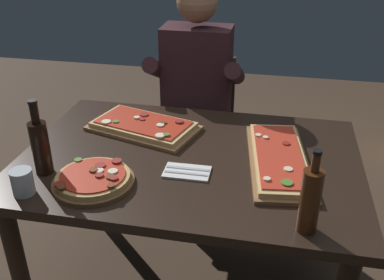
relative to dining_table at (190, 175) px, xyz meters
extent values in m
cube|color=black|center=(0.00, 0.00, 0.08)|extent=(1.40, 0.96, 0.04)
cylinder|color=black|center=(-0.62, -0.40, -0.29)|extent=(0.07, 0.07, 0.70)
cylinder|color=black|center=(-0.62, 0.40, -0.29)|extent=(0.07, 0.07, 0.70)
cylinder|color=black|center=(0.62, 0.40, -0.29)|extent=(0.07, 0.07, 0.70)
cube|color=olive|center=(-0.26, 0.20, 0.10)|extent=(0.55, 0.40, 0.02)
cube|color=#DBB270|center=(-0.26, 0.20, 0.12)|extent=(0.50, 0.36, 0.02)
cube|color=#B72D19|center=(-0.26, 0.20, 0.13)|extent=(0.46, 0.32, 0.01)
cylinder|color=beige|center=(-0.30, 0.23, 0.14)|extent=(0.03, 0.03, 0.01)
cylinder|color=maroon|center=(-0.28, 0.27, 0.14)|extent=(0.04, 0.04, 0.01)
cylinder|color=maroon|center=(-0.10, 0.22, 0.14)|extent=(0.04, 0.04, 0.01)
cylinder|color=#4C7F2D|center=(-0.38, 0.17, 0.14)|extent=(0.03, 0.03, 0.01)
cylinder|color=beige|center=(-0.17, 0.17, 0.14)|extent=(0.04, 0.04, 0.01)
cylinder|color=maroon|center=(-0.27, 0.22, 0.14)|extent=(0.03, 0.03, 0.00)
cylinder|color=beige|center=(-0.15, 0.07, 0.14)|extent=(0.04, 0.04, 0.01)
cylinder|color=#4C7F2D|center=(-0.12, 0.08, 0.14)|extent=(0.03, 0.03, 0.01)
cylinder|color=beige|center=(-0.43, 0.16, 0.14)|extent=(0.04, 0.04, 0.01)
cylinder|color=brown|center=(-0.16, 0.20, 0.14)|extent=(0.03, 0.03, 0.01)
cube|color=brown|center=(0.36, 0.02, 0.10)|extent=(0.31, 0.62, 0.02)
cube|color=#DBB270|center=(0.36, 0.02, 0.12)|extent=(0.27, 0.58, 0.02)
cube|color=red|center=(0.36, 0.02, 0.13)|extent=(0.24, 0.53, 0.01)
cylinder|color=maroon|center=(0.39, 0.11, 0.14)|extent=(0.03, 0.03, 0.01)
cylinder|color=beige|center=(0.27, 0.16, 0.14)|extent=(0.03, 0.03, 0.01)
cylinder|color=#4C7F2D|center=(0.40, -0.19, 0.14)|extent=(0.04, 0.04, 0.01)
cylinder|color=beige|center=(0.30, 0.15, 0.14)|extent=(0.02, 0.02, 0.01)
cylinder|color=beige|center=(0.32, -0.18, 0.14)|extent=(0.03, 0.03, 0.01)
cylinder|color=beige|center=(0.40, -0.10, 0.14)|extent=(0.03, 0.03, 0.00)
cylinder|color=brown|center=(-0.31, -0.27, 0.10)|extent=(0.31, 0.31, 0.02)
cylinder|color=tan|center=(-0.31, -0.27, 0.12)|extent=(0.28, 0.28, 0.02)
cylinder|color=#B72D19|center=(-0.31, -0.27, 0.13)|extent=(0.24, 0.24, 0.01)
cylinder|color=maroon|center=(-0.28, -0.28, 0.14)|extent=(0.03, 0.03, 0.01)
cylinder|color=beige|center=(-0.30, -0.25, 0.14)|extent=(0.03, 0.03, 0.00)
cylinder|color=brown|center=(-0.21, -0.34, 0.14)|extent=(0.03, 0.03, 0.01)
cylinder|color=maroon|center=(-0.25, -0.17, 0.14)|extent=(0.04, 0.04, 0.01)
cylinder|color=brown|center=(-0.24, -0.28, 0.14)|extent=(0.03, 0.03, 0.01)
cylinder|color=beige|center=(-0.24, -0.24, 0.14)|extent=(0.04, 0.04, 0.00)
cylinder|color=brown|center=(-0.32, -0.25, 0.14)|extent=(0.03, 0.03, 0.01)
cylinder|color=#4C7F2D|center=(-0.41, -0.19, 0.14)|extent=(0.03, 0.03, 0.00)
cylinder|color=brown|center=(-0.38, -0.38, 0.14)|extent=(0.03, 0.03, 0.01)
cylinder|color=maroon|center=(-0.22, -0.29, 0.14)|extent=(0.03, 0.03, 0.01)
cylinder|color=maroon|center=(-0.31, -0.21, 0.14)|extent=(0.04, 0.04, 0.01)
cylinder|color=maroon|center=(-0.40, -0.36, 0.14)|extent=(0.04, 0.04, 0.01)
cylinder|color=#47230F|center=(0.46, -0.39, 0.21)|extent=(0.07, 0.07, 0.22)
cylinder|color=#47230F|center=(0.46, -0.39, 0.35)|extent=(0.03, 0.03, 0.06)
cylinder|color=black|center=(0.46, -0.39, 0.38)|extent=(0.03, 0.03, 0.01)
cylinder|color=black|center=(-0.53, -0.23, 0.20)|extent=(0.07, 0.07, 0.21)
cylinder|color=black|center=(-0.53, -0.23, 0.35)|extent=(0.03, 0.03, 0.08)
cylinder|color=black|center=(-0.53, -0.23, 0.39)|extent=(0.03, 0.03, 0.01)
cylinder|color=silver|center=(-0.53, -0.38, 0.14)|extent=(0.08, 0.08, 0.10)
cylinder|color=#5B3814|center=(-0.53, -0.38, 0.11)|extent=(0.06, 0.06, 0.03)
cube|color=white|center=(0.02, -0.13, 0.10)|extent=(0.18, 0.11, 0.01)
cube|color=silver|center=(0.02, -0.15, 0.10)|extent=(0.17, 0.01, 0.00)
cube|color=silver|center=(0.02, -0.11, 0.10)|extent=(0.17, 0.02, 0.00)
cube|color=#3D2B1E|center=(-0.12, 0.78, -0.21)|extent=(0.44, 0.44, 0.04)
cube|color=#3D2B1E|center=(-0.12, 0.98, 0.02)|extent=(0.40, 0.04, 0.42)
cylinder|color=#3D2B1E|center=(-0.31, 0.59, -0.44)|extent=(0.04, 0.04, 0.41)
cylinder|color=#3D2B1E|center=(0.07, 0.59, -0.44)|extent=(0.04, 0.04, 0.41)
cylinder|color=#3D2B1E|center=(-0.31, 0.97, -0.44)|extent=(0.04, 0.04, 0.41)
cylinder|color=#3D2B1E|center=(0.07, 0.97, -0.44)|extent=(0.04, 0.04, 0.41)
cylinder|color=#23232D|center=(-0.22, 0.60, -0.42)|extent=(0.11, 0.11, 0.45)
cylinder|color=#23232D|center=(-0.02, 0.60, -0.42)|extent=(0.11, 0.11, 0.45)
cube|color=#23232D|center=(-0.12, 0.68, -0.13)|extent=(0.34, 0.40, 0.12)
cube|color=#381E23|center=(-0.12, 0.78, 0.19)|extent=(0.38, 0.22, 0.52)
sphere|color=#A37556|center=(-0.12, 0.78, 0.58)|extent=(0.22, 0.22, 0.22)
cylinder|color=#381E23|center=(-0.34, 0.73, 0.21)|extent=(0.09, 0.31, 0.21)
cylinder|color=#381E23|center=(0.10, 0.73, 0.21)|extent=(0.09, 0.31, 0.21)
camera|label=1|loc=(0.33, -1.55, 1.01)|focal=41.14mm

